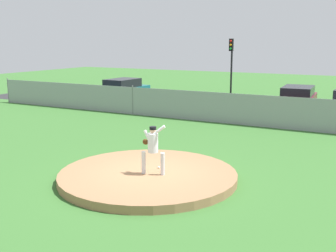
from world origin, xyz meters
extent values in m
plane|color=#386B2D|center=(0.00, 6.00, 0.00)|extent=(80.00, 80.00, 0.00)
cube|color=#2B2B2D|center=(0.00, 14.50, 0.00)|extent=(44.00, 7.00, 0.01)
cylinder|color=#99704C|center=(0.00, 0.00, 0.13)|extent=(5.66, 5.66, 0.26)
cylinder|color=silver|center=(-0.03, -0.19, 0.61)|extent=(0.13, 0.13, 0.71)
cylinder|color=silver|center=(0.56, -0.04, 0.61)|extent=(0.13, 0.13, 0.71)
cylinder|color=silver|center=(0.26, -0.11, 1.26)|extent=(0.32, 0.32, 0.60)
cylinder|color=silver|center=(0.44, -0.11, 1.65)|extent=(0.47, 0.21, 0.39)
cylinder|color=silver|center=(0.08, -0.11, 1.42)|extent=(0.29, 0.16, 0.46)
ellipsoid|color=#4C2D14|center=(-0.04, -0.06, 1.25)|extent=(0.20, 0.12, 0.18)
sphere|color=tan|center=(0.26, -0.11, 1.66)|extent=(0.20, 0.20, 0.20)
cylinder|color=black|center=(0.26, -0.11, 1.73)|extent=(0.21, 0.21, 0.09)
sphere|color=white|center=(0.12, 0.50, 0.29)|extent=(0.07, 0.07, 0.07)
cube|color=gray|center=(0.00, 10.00, 0.82)|extent=(35.39, 0.03, 1.64)
cylinder|color=slate|center=(-17.70, 10.00, 0.87)|extent=(0.07, 0.07, 1.74)
cylinder|color=slate|center=(-7.08, 10.00, 0.87)|extent=(0.07, 0.07, 1.74)
cube|color=#146066|center=(-10.67, 14.17, 0.69)|extent=(1.97, 4.67, 0.74)
cube|color=black|center=(-10.67, 14.17, 1.36)|extent=(1.75, 2.59, 0.60)
cylinder|color=black|center=(-10.61, 15.60, 0.32)|extent=(1.88, 0.71, 0.64)
cylinder|color=black|center=(-10.72, 12.75, 0.32)|extent=(1.88, 0.71, 0.64)
cube|color=maroon|center=(1.58, 14.74, 0.72)|extent=(2.16, 4.88, 0.80)
cube|color=black|center=(1.58, 14.74, 1.40)|extent=(1.86, 2.73, 0.56)
cylinder|color=black|center=(1.48, 16.22, 0.32)|extent=(1.93, 0.77, 0.64)
cylinder|color=black|center=(1.69, 13.27, 0.32)|extent=(1.93, 0.77, 0.64)
cone|color=orange|center=(-2.09, 12.67, 0.28)|extent=(0.32, 0.32, 0.55)
cube|color=black|center=(-2.09, 12.67, 0.02)|extent=(0.40, 0.40, 0.03)
cylinder|color=black|center=(-4.21, 19.10, 2.25)|extent=(0.14, 0.14, 4.50)
cube|color=black|center=(-4.21, 18.92, 4.05)|extent=(0.28, 0.24, 0.90)
sphere|color=red|center=(-4.21, 18.80, 4.32)|extent=(0.18, 0.18, 0.18)
sphere|color=orange|center=(-4.21, 18.80, 4.05)|extent=(0.18, 0.18, 0.18)
sphere|color=green|center=(-4.21, 18.80, 3.78)|extent=(0.18, 0.18, 0.18)
camera|label=1|loc=(6.66, -10.98, 4.35)|focal=45.06mm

